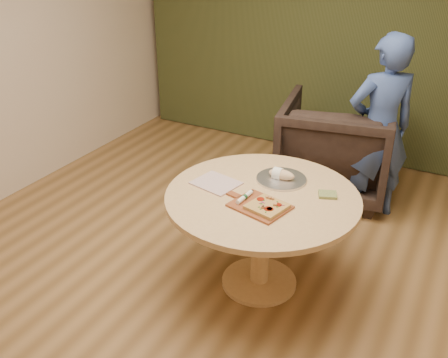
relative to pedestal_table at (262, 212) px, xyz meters
The scene contains 12 objects.
room_shell 0.88m from the pedestal_table, 122.13° to the right, with size 5.04×6.04×2.84m.
curtain 2.70m from the pedestal_table, 94.58° to the left, with size 4.80×0.14×2.78m, color #2E3518.
pedestal_table is the anchor object (origin of this frame).
pizza_paddle 0.22m from the pedestal_table, 74.59° to the right, with size 0.47×0.36×0.01m.
flatbread_pizza 0.26m from the pedestal_table, 57.79° to the right, with size 0.27×0.27×0.04m.
cutlery_roll 0.23m from the pedestal_table, 116.41° to the right, with size 0.05×0.20×0.03m.
newspaper 0.38m from the pedestal_table, behind, with size 0.30×0.25×0.01m, color white.
serving_tray 0.30m from the pedestal_table, 83.08° to the left, with size 0.36×0.36×0.02m.
bread_roll 0.32m from the pedestal_table, 85.04° to the left, with size 0.19×0.09×0.09m.
green_packet 0.46m from the pedestal_table, 25.38° to the left, with size 0.12×0.10×0.02m, color #5B682E.
armchair 1.64m from the pedestal_table, 88.81° to the left, with size 1.00×0.94×1.03m, color black.
person_standing 1.49m from the pedestal_table, 71.94° to the left, with size 0.60×0.39×1.63m, color #344C87.
Camera 1 is at (1.36, -2.38, 2.39)m, focal length 40.00 mm.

